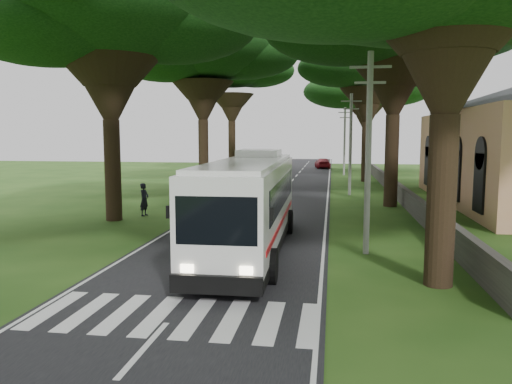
% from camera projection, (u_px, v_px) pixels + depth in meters
% --- Properties ---
extents(ground, '(140.00, 140.00, 0.00)m').
position_uv_depth(ground, '(193.00, 293.00, 15.10)').
color(ground, '#204413').
rests_on(ground, ground).
extents(road, '(8.00, 120.00, 0.04)m').
position_uv_depth(road, '(280.00, 195.00, 39.65)').
color(road, black).
rests_on(road, ground).
extents(crosswalk, '(8.00, 3.00, 0.01)m').
position_uv_depth(crosswalk, '(173.00, 317.00, 13.14)').
color(crosswalk, silver).
rests_on(crosswalk, ground).
extents(property_wall, '(0.35, 50.00, 1.20)m').
position_uv_depth(property_wall, '(398.00, 191.00, 37.25)').
color(property_wall, '#383533').
rests_on(property_wall, ground).
extents(pole_near, '(1.60, 0.24, 8.00)m').
position_uv_depth(pole_near, '(368.00, 150.00, 19.69)').
color(pole_near, gray).
rests_on(pole_near, ground).
extents(pole_mid, '(1.60, 0.24, 8.00)m').
position_uv_depth(pole_mid, '(351.00, 142.00, 39.33)').
color(pole_mid, gray).
rests_on(pole_mid, ground).
extents(pole_far, '(1.60, 0.24, 8.00)m').
position_uv_depth(pole_far, '(345.00, 140.00, 58.97)').
color(pole_far, gray).
rests_on(pole_far, ground).
extents(tree_l_mida, '(13.24, 13.24, 14.25)m').
position_uv_depth(tree_l_mida, '(108.00, 13.00, 26.80)').
color(tree_l_mida, black).
rests_on(tree_l_mida, ground).
extents(tree_l_midb, '(14.22, 14.22, 15.63)m').
position_uv_depth(tree_l_midb, '(202.00, 48.00, 44.27)').
color(tree_l_midb, black).
rests_on(tree_l_midb, ground).
extents(tree_l_far, '(12.92, 12.92, 16.10)m').
position_uv_depth(tree_l_far, '(232.00, 67.00, 62.02)').
color(tree_l_far, black).
rests_on(tree_l_far, ground).
extents(tree_r_mida, '(15.20, 15.20, 15.73)m').
position_uv_depth(tree_r_mida, '(396.00, 16.00, 32.13)').
color(tree_r_mida, black).
rests_on(tree_r_mida, ground).
extents(tree_r_midb, '(12.71, 12.71, 15.18)m').
position_uv_depth(tree_r_midb, '(368.00, 60.00, 49.89)').
color(tree_r_midb, black).
rests_on(tree_r_midb, ground).
extents(tree_r_far, '(15.29, 15.29, 14.91)m').
position_uv_depth(tree_r_far, '(366.00, 84.00, 67.50)').
color(tree_r_far, black).
rests_on(tree_r_far, ground).
extents(coach_bus, '(3.21, 12.84, 3.77)m').
position_uv_depth(coach_bus, '(250.00, 203.00, 20.27)').
color(coach_bus, white).
rests_on(coach_bus, ground).
extents(distant_car_a, '(1.79, 3.96, 1.32)m').
position_uv_depth(distant_car_a, '(261.00, 175.00, 50.66)').
color(distant_car_a, '#9D9DA1').
rests_on(distant_car_a, road).
extents(distant_car_b, '(1.60, 4.28, 1.40)m').
position_uv_depth(distant_car_b, '(281.00, 164.00, 69.33)').
color(distant_car_b, '#202F4B').
rests_on(distant_car_b, road).
extents(distant_car_c, '(2.52, 5.03, 1.40)m').
position_uv_depth(distant_car_c, '(323.00, 163.00, 71.47)').
color(distant_car_c, maroon).
rests_on(distant_car_c, road).
extents(pedestrian, '(0.58, 0.78, 1.95)m').
position_uv_depth(pedestrian, '(144.00, 199.00, 29.50)').
color(pedestrian, black).
rests_on(pedestrian, ground).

